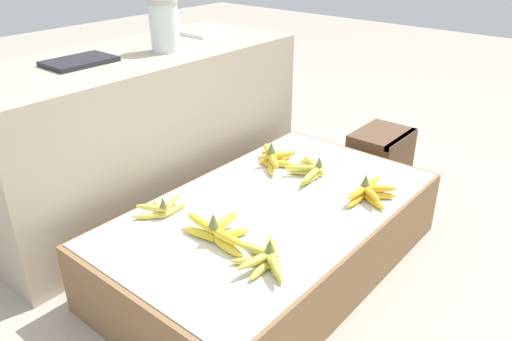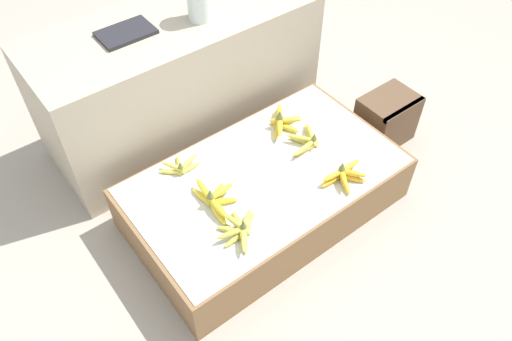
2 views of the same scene
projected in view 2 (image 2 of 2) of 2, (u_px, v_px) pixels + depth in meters
ground_plane at (264, 209)px, 2.48m from camera, size 10.00×10.00×0.00m
display_platform at (265, 193)px, 2.38m from camera, size 1.27×0.74×0.26m
back_vendor_table at (180, 78)px, 2.63m from camera, size 1.46×0.58×0.69m
wooden_crate at (385, 118)px, 2.72m from camera, size 0.30×0.22×0.28m
banana_bunch_front_left at (240, 230)px, 2.04m from camera, size 0.22×0.22×0.09m
banana_bunch_front_midleft at (344, 175)px, 2.24m from camera, size 0.23×0.15×0.10m
banana_bunch_middle_left at (214, 199)px, 2.15m from camera, size 0.16×0.27×0.11m
banana_bunch_middle_midleft at (307, 140)px, 2.40m from camera, size 0.21×0.17×0.09m
banana_bunch_back_left at (181, 166)px, 2.28m from camera, size 0.20×0.13×0.08m
banana_bunch_back_midleft at (282, 122)px, 2.48m from camera, size 0.22×0.21×0.11m
foam_tray_dark at (126, 33)px, 2.28m from camera, size 0.25×0.17×0.02m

